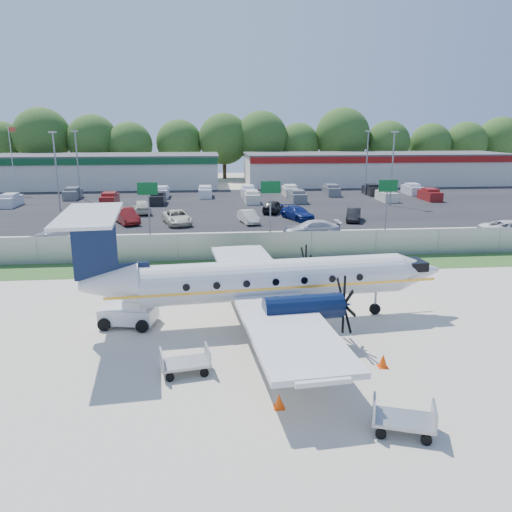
{
  "coord_description": "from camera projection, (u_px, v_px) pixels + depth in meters",
  "views": [
    {
      "loc": [
        -2.77,
        -22.07,
        9.66
      ],
      "look_at": [
        0.0,
        6.0,
        2.3
      ],
      "focal_mm": 35.0,
      "sensor_mm": 36.0,
      "label": 1
    }
  ],
  "objects": [
    {
      "name": "ground",
      "position": [
        268.0,
        334.0,
        23.96
      ],
      "size": [
        170.0,
        170.0,
        0.0
      ],
      "primitive_type": "plane",
      "color": "beige",
      "rests_on": "ground"
    },
    {
      "name": "grass_verge",
      "position": [
        248.0,
        266.0,
        35.51
      ],
      "size": [
        170.0,
        4.0,
        0.02
      ],
      "primitive_type": "cube",
      "color": "#2D561E",
      "rests_on": "ground"
    },
    {
      "name": "access_road",
      "position": [
        241.0,
        244.0,
        42.25
      ],
      "size": [
        170.0,
        8.0,
        0.02
      ],
      "primitive_type": "cube",
      "color": "black",
      "rests_on": "ground"
    },
    {
      "name": "parking_lot",
      "position": [
        229.0,
        206.0,
        62.47
      ],
      "size": [
        170.0,
        32.0,
        0.02
      ],
      "primitive_type": "cube",
      "color": "black",
      "rests_on": "ground"
    },
    {
      "name": "perimeter_fence",
      "position": [
        245.0,
        246.0,
        37.18
      ],
      "size": [
        120.0,
        0.06,
        1.99
      ],
      "color": "gray",
      "rests_on": "ground"
    },
    {
      "name": "building_west",
      "position": [
        75.0,
        171.0,
        80.7
      ],
      "size": [
        46.4,
        12.4,
        5.24
      ],
      "color": "silver",
      "rests_on": "ground"
    },
    {
      "name": "building_east",
      "position": [
        375.0,
        168.0,
        85.44
      ],
      "size": [
        44.4,
        12.4,
        5.24
      ],
      "color": "silver",
      "rests_on": "ground"
    },
    {
      "name": "sign_left",
      "position": [
        148.0,
        196.0,
        44.34
      ],
      "size": [
        1.8,
        0.26,
        5.0
      ],
      "color": "gray",
      "rests_on": "ground"
    },
    {
      "name": "sign_mid",
      "position": [
        271.0,
        195.0,
        45.39
      ],
      "size": [
        1.8,
        0.26,
        5.0
      ],
      "color": "gray",
      "rests_on": "ground"
    },
    {
      "name": "sign_right",
      "position": [
        388.0,
        193.0,
        46.43
      ],
      "size": [
        1.8,
        0.26,
        5.0
      ],
      "color": "gray",
      "rests_on": "ground"
    },
    {
      "name": "flagpole_east",
      "position": [
        12.0,
        155.0,
        72.56
      ],
      "size": [
        1.06,
        0.12,
        10.0
      ],
      "color": "silver",
      "rests_on": "ground"
    },
    {
      "name": "light_pole_nw",
      "position": [
        56.0,
        166.0,
        57.33
      ],
      "size": [
        0.9,
        0.35,
        9.09
      ],
      "color": "gray",
      "rests_on": "ground"
    },
    {
      "name": "light_pole_ne",
      "position": [
        393.0,
        163.0,
        61.13
      ],
      "size": [
        0.9,
        0.35,
        9.09
      ],
      "color": "gray",
      "rests_on": "ground"
    },
    {
      "name": "light_pole_sw",
      "position": [
        77.0,
        160.0,
        66.96
      ],
      "size": [
        0.9,
        0.35,
        9.09
      ],
      "color": "gray",
      "rests_on": "ground"
    },
    {
      "name": "light_pole_se",
      "position": [
        367.0,
        158.0,
        70.75
      ],
      "size": [
        0.9,
        0.35,
        9.09
      ],
      "color": "gray",
      "rests_on": "ground"
    },
    {
      "name": "tree_line",
      "position": [
        221.0,
        178.0,
        95.21
      ],
      "size": [
        112.0,
        6.0,
        14.0
      ],
      "primitive_type": null,
      "color": "#294F17",
      "rests_on": "ground"
    },
    {
      "name": "aircraft",
      "position": [
        266.0,
        280.0,
        24.79
      ],
      "size": [
        19.04,
        18.75,
        5.86
      ],
      "color": "silver",
      "rests_on": "ground"
    },
    {
      "name": "pushback_tug",
      "position": [
        131.0,
        312.0,
        24.83
      ],
      "size": [
        2.91,
        2.35,
        1.43
      ],
      "color": "silver",
      "rests_on": "ground"
    },
    {
      "name": "baggage_cart_near",
      "position": [
        185.0,
        362.0,
        20.02
      ],
      "size": [
        2.12,
        1.49,
        1.02
      ],
      "color": "gray",
      "rests_on": "ground"
    },
    {
      "name": "baggage_cart_far",
      "position": [
        403.0,
        419.0,
        16.14
      ],
      "size": [
        2.25,
        1.77,
        1.04
      ],
      "color": "gray",
      "rests_on": "ground"
    },
    {
      "name": "cone_nose",
      "position": [
        383.0,
        361.0,
        20.58
      ],
      "size": [
        0.41,
        0.41,
        0.58
      ],
      "color": "#FA4607",
      "rests_on": "ground"
    },
    {
      "name": "cone_port_wing",
      "position": [
        279.0,
        401.0,
        17.58
      ],
      "size": [
        0.39,
        0.39,
        0.56
      ],
      "color": "#FA4607",
      "rests_on": "ground"
    },
    {
      "name": "cone_starboard_wing",
      "position": [
        299.0,
        267.0,
        34.2
      ],
      "size": [
        0.44,
        0.44,
        0.62
      ],
      "color": "#FA4607",
      "rests_on": "ground"
    },
    {
      "name": "road_car_west",
      "position": [
        55.0,
        254.0,
        38.94
      ],
      "size": [
        5.18,
        2.56,
        1.63
      ],
      "primitive_type": "imported",
      "rotation": [
        0.0,
        0.0,
        1.4
      ],
      "color": "#595B5E",
      "rests_on": "ground"
    },
    {
      "name": "road_car_mid",
      "position": [
        311.0,
        237.0,
        44.72
      ],
      "size": [
        5.23,
        2.13,
        1.52
      ],
      "primitive_type": "imported",
      "rotation": [
        0.0,
        0.0,
        -1.57
      ],
      "color": "silver",
      "rests_on": "ground"
    },
    {
      "name": "parked_car_a",
      "position": [
        127.0,
        223.0,
        51.06
      ],
      "size": [
        3.5,
        5.01,
        1.57
      ],
      "primitive_type": "imported",
      "rotation": [
        0.0,
        0.0,
        0.43
      ],
      "color": "maroon",
      "rests_on": "ground"
    },
    {
      "name": "parked_car_b",
      "position": [
        177.0,
        224.0,
        50.65
      ],
      "size": [
        3.52,
        5.54,
        1.42
      ],
      "primitive_type": "imported",
      "rotation": [
        0.0,
        0.0,
        0.24
      ],
      "color": "beige",
      "rests_on": "ground"
    },
    {
      "name": "parked_car_c",
      "position": [
        249.0,
        223.0,
        51.23
      ],
      "size": [
        2.19,
        4.22,
        1.32
      ],
      "primitive_type": "imported",
      "rotation": [
        0.0,
        0.0,
        0.2
      ],
      "color": "beige",
      "rests_on": "ground"
    },
    {
      "name": "parked_car_d",
      "position": [
        297.0,
        219.0,
        53.24
      ],
      "size": [
        3.56,
        5.13,
        1.38
      ],
      "primitive_type": "imported",
      "rotation": [
        0.0,
        0.0,
        0.38
      ],
      "color": "navy",
      "rests_on": "ground"
    },
    {
      "name": "parked_car_e",
      "position": [
        353.0,
        221.0,
        52.35
      ],
      "size": [
        2.59,
        4.25,
        1.32
      ],
      "primitive_type": "imported",
      "rotation": [
        0.0,
        0.0,
        -0.32
      ],
      "color": "black",
      "rests_on": "ground"
    },
    {
      "name": "parked_car_f",
      "position": [
        142.0,
        213.0,
        56.93
      ],
      "size": [
        2.92,
        4.97,
        1.59
      ],
      "primitive_type": "imported",
      "rotation": [
        0.0,
        0.0,
        3.38
      ],
      "color": "beige",
      "rests_on": "ground"
    },
    {
      "name": "parked_car_g",
      "position": [
        273.0,
        213.0,
        57.28
      ],
      "size": [
        3.25,
        4.61,
        1.46
      ],
      "primitive_type": "imported",
      "rotation": [
        0.0,
        0.0,
        2.74
      ],
      "color": "black",
      "rests_on": "ground"
    },
    {
      "name": "far_parking_rows",
      "position": [
        228.0,
        200.0,
        67.29
      ],
      "size": [
        56.0,
        10.0,
        1.6
      ],
      "primitive_type": null,
      "color": "gray",
      "rests_on": "ground"
    }
  ]
}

